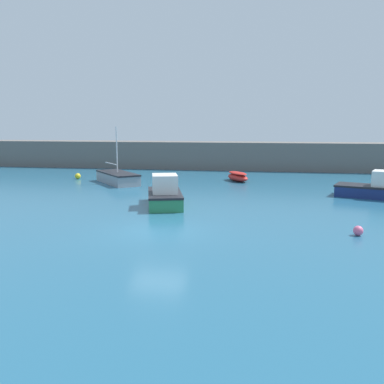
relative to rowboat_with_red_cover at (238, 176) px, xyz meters
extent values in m
cube|color=#235B7A|center=(-2.25, -17.90, -0.50)|extent=(120.00, 120.00, 0.20)
cube|color=#66605B|center=(-2.25, 10.08, 1.06)|extent=(61.53, 3.93, 2.91)
ellipsoid|color=red|center=(0.00, 0.00, -0.09)|extent=(2.51, 3.20, 0.63)
ellipsoid|color=red|center=(0.00, 0.00, 0.28)|extent=(2.26, 2.88, 0.24)
cube|color=#287A4C|center=(-3.43, -11.91, -0.05)|extent=(3.06, 4.84, 0.70)
cube|color=black|center=(-3.43, -11.91, 0.36)|extent=(3.12, 4.93, 0.12)
cube|color=silver|center=(-3.33, -12.23, 0.90)|extent=(1.87, 2.12, 1.19)
cube|color=navy|center=(10.02, -6.84, -0.07)|extent=(6.21, 3.86, 0.66)
cube|color=black|center=(10.02, -6.84, 0.32)|extent=(6.33, 3.94, 0.12)
cube|color=gray|center=(-9.56, -3.14, 0.00)|extent=(4.86, 5.29, 0.79)
cube|color=black|center=(-9.56, -3.14, 0.45)|extent=(4.96, 5.40, 0.12)
cylinder|color=silver|center=(-9.56, -3.14, 2.29)|extent=(0.10, 0.10, 3.80)
cylinder|color=silver|center=(-10.51, -2.02, 1.11)|extent=(1.95, 2.30, 0.08)
sphere|color=yellow|center=(-14.04, -1.02, -0.15)|extent=(0.51, 0.51, 0.51)
sphere|color=#EA668C|center=(6.48, -17.19, -0.19)|extent=(0.43, 0.43, 0.43)
camera|label=1|loc=(2.62, -36.16, 4.34)|focal=40.00mm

